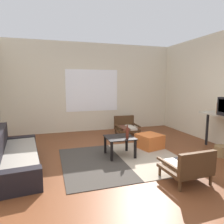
% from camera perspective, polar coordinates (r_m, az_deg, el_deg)
% --- Properties ---
extents(ground_plane, '(7.80, 7.80, 0.00)m').
position_cam_1_polar(ground_plane, '(3.82, 4.38, -14.91)').
color(ground_plane, brown).
extents(far_wall_with_window, '(5.60, 0.13, 2.70)m').
position_cam_1_polar(far_wall_with_window, '(6.46, -5.64, 6.75)').
color(far_wall_with_window, beige).
rests_on(far_wall_with_window, ground).
extents(area_rug, '(2.31, 1.96, 0.01)m').
position_cam_1_polar(area_rug, '(4.12, 2.82, -13.06)').
color(area_rug, '#38332D').
rests_on(area_rug, ground).
extents(couch, '(0.89, 2.11, 0.66)m').
position_cam_1_polar(couch, '(4.02, -25.67, -11.28)').
color(couch, black).
rests_on(couch, ground).
extents(coffee_table, '(0.57, 0.55, 0.40)m').
position_cam_1_polar(coffee_table, '(4.22, 2.16, -7.99)').
color(coffee_table, black).
rests_on(coffee_table, ground).
extents(armchair_by_window, '(0.64, 0.65, 0.53)m').
position_cam_1_polar(armchair_by_window, '(5.98, 3.95, -4.03)').
color(armchair_by_window, '#472D19').
rests_on(armchair_by_window, ground).
extents(armchair_striped_foreground, '(0.65, 0.61, 0.53)m').
position_cam_1_polar(armchair_striped_foreground, '(3.37, 20.33, -13.99)').
color(armchair_striped_foreground, '#472D19').
rests_on(armchair_striped_foreground, ground).
extents(ottoman_orange, '(0.61, 0.61, 0.33)m').
position_cam_1_polar(ottoman_orange, '(4.83, 10.40, -8.02)').
color(ottoman_orange, '#D1662D').
rests_on(ottoman_orange, ground).
extents(clay_vase, '(0.21, 0.21, 0.33)m').
position_cam_1_polar(clay_vase, '(5.10, 28.21, 1.07)').
color(clay_vase, '#A87047').
rests_on(clay_vase, console_shelf).
extents(glass_bottle, '(0.06, 0.06, 0.27)m').
position_cam_1_polar(glass_bottle, '(4.06, 4.26, -5.84)').
color(glass_bottle, '#5B2319').
rests_on(glass_bottle, coffee_table).
extents(wicker_basket, '(0.27, 0.27, 0.22)m').
position_cam_1_polar(wicker_basket, '(4.82, 28.11, -9.58)').
color(wicker_basket, olive).
rests_on(wicker_basket, ground).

